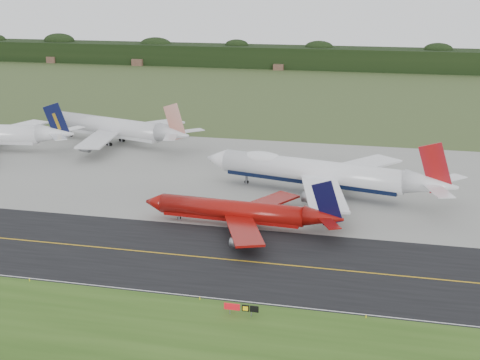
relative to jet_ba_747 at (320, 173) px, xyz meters
The scene contains 14 objects.
ground 42.19m from the jet_ba_747, 112.61° to the right, with size 600.00×600.00×0.00m, color #354721.
grass_verge 75.57m from the jet_ba_747, 102.33° to the right, with size 400.00×30.00×0.01m, color #2C4D16.
taxiway 45.88m from the jet_ba_747, 110.67° to the right, with size 400.00×32.00×0.02m, color black.
apron 20.97m from the jet_ba_747, 142.48° to the left, with size 400.00×78.00×0.01m, color gray.
taxiway_centreline 45.88m from the jet_ba_747, 110.67° to the right, with size 400.00×0.40×0.00m, color #C89512.
taxiway_edge_line 60.56m from the jet_ba_747, 105.47° to the right, with size 400.00×0.25×0.00m, color silver.
horizon_treeline 235.67m from the jet_ba_747, 93.92° to the left, with size 700.00×25.00×12.00m.
jet_ba_747 is the anchor object (origin of this frame).
jet_red_737 28.52m from the jet_ba_747, 117.00° to the right, with size 42.55×34.65×11.49m.
jet_star_tail 77.24m from the jet_ba_747, 151.60° to the left, with size 55.38×45.18×14.90m.
taxiway_sign 62.93m from the jet_ba_747, 94.04° to the right, with size 5.36×0.20×1.79m.
edge_marker_left 72.74m from the jet_ba_747, 125.41° to the right, with size 0.16×0.16×0.50m, color yellow.
edge_marker_center 60.56m from the jet_ba_747, 101.48° to the right, with size 0.16×0.16×0.50m, color yellow.
edge_marker_right 61.01m from the jet_ba_747, 76.58° to the right, with size 0.16×0.16×0.50m, color yellow.
Camera 1 is at (32.37, -112.89, 48.87)m, focal length 50.00 mm.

